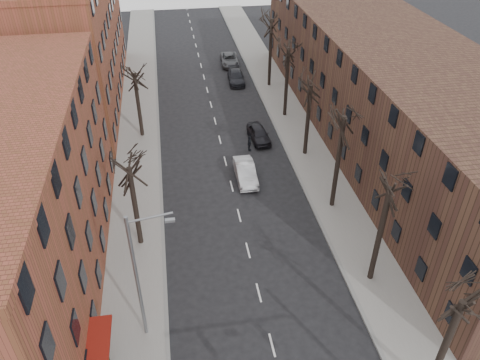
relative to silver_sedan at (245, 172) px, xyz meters
name	(u,v)px	position (x,y,z in m)	size (l,w,h in m)	color
sidewalk_left	(139,131)	(-9.34, 10.18, -0.68)	(4.00, 90.00, 0.15)	gray
sidewalk_right	(290,119)	(6.66, 10.18, -0.68)	(4.00, 90.00, 0.15)	gray
building_left_far	(56,40)	(-17.34, 19.18, 6.25)	(12.00, 28.00, 14.00)	brown
building_right	(389,91)	(14.66, 5.18, 4.25)	(12.00, 50.00, 10.00)	#4B3123
tree_right_b	(370,279)	(6.26, -12.82, -0.75)	(5.20, 5.20, 10.80)	black
tree_right_c	(332,206)	(6.26, -4.82, -0.75)	(5.20, 5.20, 11.60)	black
tree_right_d	(305,154)	(6.26, 3.18, -0.75)	(5.20, 5.20, 10.00)	black
tree_right_e	(285,116)	(6.26, 11.18, -0.75)	(5.20, 5.20, 10.80)	black
tree_right_f	(269,86)	(6.26, 19.18, -0.75)	(5.20, 5.20, 11.60)	black
tree_left_a	(141,243)	(-8.94, -6.82, -0.75)	(5.20, 5.20, 9.50)	black
tree_left_b	(143,136)	(-8.94, 9.18, -0.75)	(5.20, 5.20, 9.50)	black
streetlight	(139,274)	(-8.37, -14.82, 4.26)	(2.45, 0.22, 9.03)	slate
silver_sedan	(245,172)	(0.00, 0.00, 0.00)	(1.60, 4.58, 1.51)	silver
parked_car_near	(259,134)	(2.46, 6.47, -0.04)	(1.68, 4.18, 1.43)	black
parked_car_mid	(236,77)	(2.46, 20.91, -0.07)	(1.92, 4.73, 1.37)	black
parked_car_far	(229,60)	(2.49, 26.89, -0.07)	(2.26, 4.90, 1.36)	#515358
pedestrian_crossing	(249,144)	(1.19, 4.67, 0.02)	(0.90, 0.38, 1.54)	black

